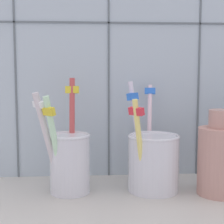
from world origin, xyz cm
name	(u,v)px	position (x,y,z in cm)	size (l,w,h in cm)	color
counter_slab	(113,203)	(0.00, 0.00, 1.00)	(64.00, 22.00, 2.00)	#BCB7AD
tile_wall_back	(108,60)	(0.00, 12.00, 22.50)	(64.00, 2.20, 45.00)	#B2C1CC
toothbrush_cup_left	(69,160)	(-6.64, 2.16, 7.16)	(8.44, 8.86, 17.54)	silver
toothbrush_cup_right	(153,160)	(6.37, 2.33, 6.78)	(8.37, 12.16, 16.95)	silver
ceramic_vase	(221,158)	(16.21, -0.21, 7.59)	(6.76, 6.76, 12.88)	tan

